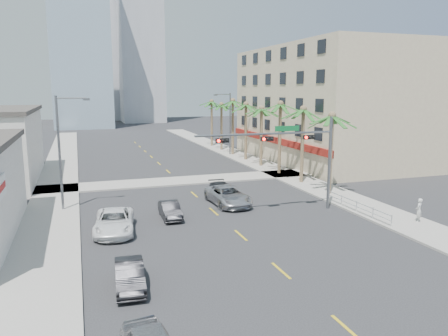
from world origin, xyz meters
The scene contains 26 objects.
ground centered at (0.00, 0.00, 0.00)m, with size 260.00×260.00×0.00m, color #262628.
sidewalk_right centered at (12.00, 20.00, 0.07)m, with size 4.00×120.00×0.15m, color gray.
sidewalk_left centered at (-12.00, 20.00, 0.07)m, with size 4.00×120.00×0.15m, color gray.
sidewalk_cross centered at (0.00, 22.00, 0.07)m, with size 80.00×4.00×0.15m, color gray.
building_right centered at (21.99, 30.00, 7.50)m, with size 15.25×28.00×15.00m.
tower_far_left centered at (-8.00, 95.00, 24.00)m, with size 14.00×14.00×48.00m, color #99B2C6.
tower_far_right centered at (9.00, 110.00, 30.00)m, with size 12.00×12.00×60.00m, color #ADADB2.
tower_far_center centered at (-3.00, 125.00, 21.00)m, with size 16.00×16.00×42.00m, color #ADADB2.
traffic_signal_mast centered at (5.78, 7.95, 5.06)m, with size 11.12×0.54×7.20m.
palm_tree_0 centered at (11.60, 12.00, 7.08)m, with size 4.80×4.80×7.80m.
palm_tree_1 centered at (11.60, 17.20, 7.43)m, with size 4.80×4.80×8.16m.
palm_tree_2 centered at (11.60, 22.40, 7.78)m, with size 4.80×4.80×8.52m.
palm_tree_3 centered at (11.60, 27.60, 7.08)m, with size 4.80×4.80×7.80m.
palm_tree_4 centered at (11.60, 32.80, 7.43)m, with size 4.80×4.80×8.16m.
palm_tree_5 centered at (11.60, 38.00, 7.78)m, with size 4.80×4.80×8.52m.
palm_tree_6 centered at (11.60, 43.20, 7.08)m, with size 4.80×4.80×7.80m.
palm_tree_7 centered at (11.60, 48.40, 7.43)m, with size 4.80×4.80×8.16m.
streetlight_left centered at (-11.00, 14.00, 5.06)m, with size 2.55×0.25×9.00m.
streetlight_right centered at (11.00, 38.00, 5.06)m, with size 2.55×0.25×9.00m.
guardrail centered at (10.30, 6.00, 0.67)m, with size 0.08×8.08×1.00m.
car_parked_mid centered at (-7.80, -1.49, 0.64)m, with size 1.35×3.87×1.28m, color black.
car_parked_far centered at (-7.80, 7.25, 0.75)m, with size 2.50×5.42×1.50m, color white.
car_lane_left centered at (-3.59, 9.36, 0.62)m, with size 1.30×3.74×1.23m, color black.
car_lane_center centered at (1.75, 11.62, 0.77)m, with size 2.57×5.58×1.55m, color #B3B4B8.
car_lane_right centered at (2.12, 14.34, 0.62)m, with size 1.74×4.28×1.24m, color black.
pedestrian centered at (12.89, 2.35, 1.00)m, with size 0.62×0.41×1.71m, color silver.
Camera 1 is at (-9.78, -21.62, 9.42)m, focal length 35.00 mm.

